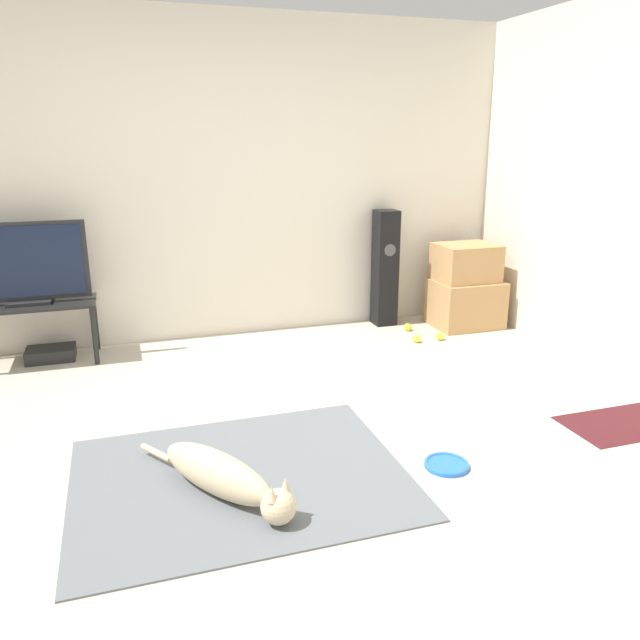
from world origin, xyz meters
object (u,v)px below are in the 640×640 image
object	(u,v)px
dog	(224,477)
floor_speaker	(385,268)
tv	(24,264)
frisbee	(447,464)
cardboard_box_lower	(465,303)
tv_stand	(31,312)
tennis_ball_near_speaker	(440,336)
tennis_ball_loose_on_carpet	(417,339)
tennis_ball_by_boxes	(408,327)
game_console	(51,354)
cardboard_box_upper	(466,263)

from	to	relation	value
dog	floor_speaker	xyz separation A→B (m)	(1.83, 2.35, 0.40)
floor_speaker	tv	xyz separation A→B (m)	(-2.86, -0.11, 0.24)
frisbee	cardboard_box_lower	xyz separation A→B (m)	(1.36, 2.15, 0.19)
tv_stand	tennis_ball_near_speaker	bearing A→B (deg)	-8.58
floor_speaker	tennis_ball_loose_on_carpet	xyz separation A→B (m)	(0.04, -0.58, -0.47)
tennis_ball_by_boxes	floor_speaker	bearing A→B (deg)	113.11
dog	tennis_ball_loose_on_carpet	world-z (taller)	dog
cardboard_box_lower	tennis_ball_near_speaker	xyz separation A→B (m)	(-0.40, -0.31, -0.17)
tennis_ball_loose_on_carpet	tennis_ball_near_speaker	bearing A→B (deg)	-1.36
dog	tennis_ball_by_boxes	distance (m)	2.85
game_console	floor_speaker	bearing A→B (deg)	1.80
cardboard_box_lower	tennis_ball_near_speaker	bearing A→B (deg)	-142.23
cardboard_box_lower	floor_speaker	world-z (taller)	floor_speaker
dog	frisbee	bearing A→B (deg)	-3.47
tv_stand	tennis_ball_loose_on_carpet	xyz separation A→B (m)	(2.90, -0.46, -0.36)
dog	tv_stand	bearing A→B (deg)	114.58
cardboard_box_lower	tennis_ball_loose_on_carpet	bearing A→B (deg)	-153.37
dog	tv_stand	distance (m)	2.48
frisbee	cardboard_box_lower	size ratio (longest dim) A/B	0.40
tv_stand	tennis_ball_loose_on_carpet	bearing A→B (deg)	-9.10
tennis_ball_near_speaker	tennis_ball_loose_on_carpet	world-z (taller)	same
frisbee	tennis_ball_near_speaker	world-z (taller)	tennis_ball_near_speaker
frisbee	cardboard_box_lower	world-z (taller)	cardboard_box_lower
tennis_ball_by_boxes	tv_stand	bearing A→B (deg)	177.04
dog	game_console	size ratio (longest dim) A/B	2.58
dog	tv	world-z (taller)	tv
dog	frisbee	xyz separation A→B (m)	(1.13, -0.07, -0.10)
frisbee	game_console	size ratio (longest dim) A/B	0.66
cardboard_box_lower	floor_speaker	bearing A→B (deg)	157.64
dog	cardboard_box_upper	world-z (taller)	cardboard_box_upper
tv_stand	game_console	bearing A→B (deg)	16.22
frisbee	tennis_ball_loose_on_carpet	world-z (taller)	tennis_ball_loose_on_carpet
game_console	dog	bearing A→B (deg)	-67.68
tennis_ball_loose_on_carpet	game_console	size ratio (longest dim) A/B	0.19
tv_stand	cardboard_box_lower	bearing A→B (deg)	-2.55
tv_stand	tennis_ball_by_boxes	world-z (taller)	tv_stand
cardboard_box_upper	tennis_ball_near_speaker	distance (m)	0.74
cardboard_box_lower	tv_stand	world-z (taller)	tv_stand
cardboard_box_lower	cardboard_box_upper	world-z (taller)	cardboard_box_upper
tv_stand	tv	bearing A→B (deg)	90.00
game_console	cardboard_box_upper	bearing A→B (deg)	-2.91
frisbee	tv	size ratio (longest dim) A/B	0.27
cardboard_box_upper	game_console	distance (m)	3.45
tv	tennis_ball_loose_on_carpet	xyz separation A→B (m)	(2.90, -0.47, -0.71)
frisbee	cardboard_box_lower	bearing A→B (deg)	57.64
tv	cardboard_box_upper	bearing A→B (deg)	-2.43
cardboard_box_upper	game_console	bearing A→B (deg)	177.09
tennis_ball_by_boxes	tennis_ball_loose_on_carpet	xyz separation A→B (m)	(-0.07, -0.31, 0.00)
cardboard_box_upper	tennis_ball_near_speaker	xyz separation A→B (m)	(-0.39, -0.32, -0.53)
cardboard_box_upper	tv_stand	bearing A→B (deg)	177.61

